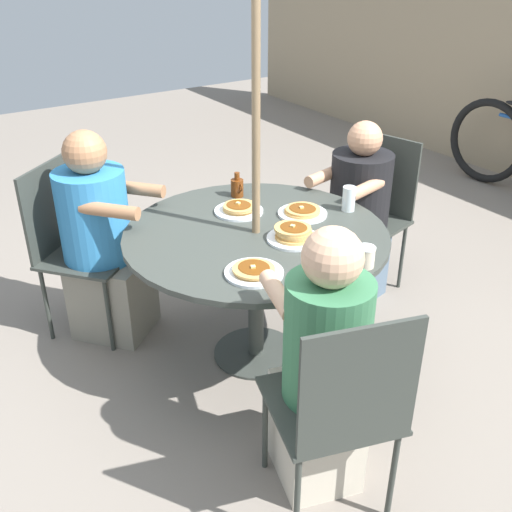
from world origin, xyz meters
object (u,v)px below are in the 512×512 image
(diner_south, at_px, (102,246))
(syrup_bottle, at_px, (237,187))
(patio_table, at_px, (256,247))
(diner_north, at_px, (322,374))
(patio_chair_south, at_px, (72,240))
(patio_chair_east, at_px, (373,206))
(patio_chair_north, at_px, (341,404))
(diner_east, at_px, (355,222))
(coffee_cup, at_px, (366,257))
(pancake_plate_b, at_px, (294,234))
(drinking_glass_a, at_px, (349,199))
(pancake_plate_d, at_px, (254,271))
(pancake_plate_a, at_px, (302,212))
(pancake_plate_c, at_px, (239,209))

(diner_south, bearing_deg, syrup_bottle, 122.24)
(patio_table, xyz_separation_m, diner_north, (0.84, -0.26, -0.11))
(patio_chair_south, bearing_deg, patio_chair_east, 121.57)
(diner_south, bearing_deg, patio_chair_east, 124.93)
(patio_chair_north, bearing_deg, diner_east, 63.11)
(patio_chair_east, distance_m, coffee_cup, 1.18)
(pancake_plate_b, distance_m, drinking_glass_a, 0.47)
(pancake_plate_d, bearing_deg, patio_chair_south, -159.24)
(pancake_plate_a, bearing_deg, patio_table, -83.77)
(patio_chair_south, distance_m, pancake_plate_b, 1.28)
(patio_chair_east, relative_size, patio_chair_south, 1.00)
(patio_chair_east, bearing_deg, pancake_plate_a, 92.83)
(patio_chair_east, bearing_deg, pancake_plate_d, 101.56)
(pancake_plate_a, bearing_deg, diner_east, 106.70)
(diner_north, bearing_deg, pancake_plate_a, 73.84)
(diner_east, xyz_separation_m, diner_south, (-0.48, -1.42, 0.03))
(diner_north, height_order, pancake_plate_b, diner_north)
(patio_table, bearing_deg, diner_south, -140.21)
(diner_south, relative_size, coffee_cup, 12.31)
(pancake_plate_a, bearing_deg, pancake_plate_d, -55.78)
(pancake_plate_d, xyz_separation_m, syrup_bottle, (-0.78, 0.41, 0.04))
(patio_chair_south, height_order, pancake_plate_d, patio_chair_south)
(diner_east, bearing_deg, patio_chair_south, 55.07)
(patio_chair_south, relative_size, pancake_plate_a, 3.76)
(syrup_bottle, bearing_deg, pancake_plate_a, 20.20)
(pancake_plate_c, relative_size, coffee_cup, 2.68)
(patio_chair_east, relative_size, pancake_plate_c, 3.76)
(patio_table, bearing_deg, diner_north, -16.97)
(patio_chair_east, height_order, diner_east, diner_east)
(patio_chair_south, distance_m, syrup_bottle, 0.96)
(patio_chair_north, relative_size, pancake_plate_b, 3.76)
(pancake_plate_c, xyz_separation_m, coffee_cup, (0.81, 0.15, 0.03))
(patio_chair_south, relative_size, drinking_glass_a, 7.35)
(diner_north, bearing_deg, patio_chair_north, -90.00)
(patio_chair_south, bearing_deg, diner_north, 64.51)
(diner_north, distance_m, pancake_plate_d, 0.54)
(diner_north, height_order, coffee_cup, diner_north)
(syrup_bottle, bearing_deg, diner_east, 70.65)
(diner_south, bearing_deg, coffee_cup, 82.11)
(patio_table, distance_m, coffee_cup, 0.61)
(syrup_bottle, relative_size, drinking_glass_a, 1.06)
(pancake_plate_c, distance_m, syrup_bottle, 0.22)
(patio_chair_north, distance_m, pancake_plate_d, 0.71)
(coffee_cup, bearing_deg, syrup_bottle, -177.78)
(pancake_plate_a, bearing_deg, pancake_plate_c, -129.30)
(patio_chair_east, xyz_separation_m, diner_east, (0.04, -0.18, -0.05))
(pancake_plate_b, relative_size, pancake_plate_d, 1.00)
(syrup_bottle, bearing_deg, diner_north, -18.32)
(diner_north, relative_size, pancake_plate_a, 4.58)
(patio_table, height_order, patio_chair_north, patio_chair_north)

